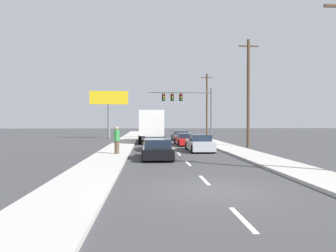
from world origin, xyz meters
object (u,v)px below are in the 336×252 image
object	(u,v)px
car_black	(157,149)
car_silver	(200,144)
car_gray	(180,136)
car_red	(186,139)
pedestrian_near_corner	(117,140)
utility_pole_far	(207,104)
roadside_billboard	(109,103)
traffic_signal_mast	(183,100)
box_truck	(151,125)
utility_pole_mid	(248,92)
car_orange	(154,143)

from	to	relation	value
car_black	car_silver	xyz separation A→B (m)	(3.52, 4.67, 0.02)
car_gray	car_red	xyz separation A→B (m)	(-0.27, -7.68, 0.01)
car_silver	pedestrian_near_corner	distance (m)	6.89
car_gray	utility_pole_far	size ratio (longest dim) A/B	0.47
car_gray	car_silver	world-z (taller)	car_silver
car_black	roadside_billboard	size ratio (longest dim) A/B	0.70
car_black	traffic_signal_mast	size ratio (longest dim) A/B	0.54
car_red	car_silver	world-z (taller)	car_silver
car_red	car_gray	bearing A→B (deg)	87.99
box_truck	utility_pole_mid	distance (m)	11.31
car_gray	utility_pole_far	bearing A→B (deg)	58.75
car_red	traffic_signal_mast	bearing A→B (deg)	85.15
car_orange	car_silver	world-z (taller)	car_silver
traffic_signal_mast	roadside_billboard	size ratio (longest dim) A/B	1.29
car_red	pedestrian_near_corner	world-z (taller)	pedestrian_near_corner
roadside_billboard	pedestrian_near_corner	bearing A→B (deg)	-81.70
car_orange	car_gray	xyz separation A→B (m)	(3.53, 12.63, 0.03)
car_black	utility_pole_far	xyz separation A→B (m)	(8.41, 26.84, 4.37)
car_silver	car_gray	bearing A→B (deg)	90.12
car_black	pedestrian_near_corner	xyz separation A→B (m)	(-2.73, 1.83, 0.51)
car_orange	utility_pole_mid	world-z (taller)	utility_pole_mid
utility_pole_mid	pedestrian_near_corner	xyz separation A→B (m)	(-11.27, -6.09, -3.95)
car_orange	utility_pole_mid	size ratio (longest dim) A/B	0.44
car_red	utility_pole_mid	xyz separation A→B (m)	(5.32, -3.13, 4.48)
car_gray	pedestrian_near_corner	distance (m)	18.02
traffic_signal_mast	roadside_billboard	bearing A→B (deg)	166.53
box_truck	car_black	bearing A→B (deg)	-89.16
car_orange	car_silver	xyz separation A→B (m)	(3.56, -1.44, 0.07)
car_gray	box_truck	bearing A→B (deg)	-130.74
box_truck	car_black	size ratio (longest dim) A/B	1.77
box_truck	pedestrian_near_corner	world-z (taller)	box_truck
utility_pole_mid	utility_pole_far	bearing A→B (deg)	90.39
car_red	traffic_signal_mast	size ratio (longest dim) A/B	0.54
car_orange	pedestrian_near_corner	world-z (taller)	pedestrian_near_corner
roadside_billboard	pedestrian_near_corner	size ratio (longest dim) A/B	3.51
roadside_billboard	utility_pole_far	bearing A→B (deg)	11.33
car_orange	car_silver	bearing A→B (deg)	-21.99
car_orange	car_black	distance (m)	6.11
roadside_billboard	car_black	bearing A→B (deg)	-76.02
car_silver	roadside_billboard	world-z (taller)	roadside_billboard
traffic_signal_mast	utility_pole_far	bearing A→B (deg)	50.93
car_black	roadside_billboard	distance (m)	25.06
roadside_billboard	car_gray	bearing A→B (deg)	-28.92
utility_pole_far	car_black	bearing A→B (deg)	-107.40
utility_pole_far	car_gray	bearing A→B (deg)	-121.25
car_silver	utility_pole_mid	world-z (taller)	utility_pole_mid
pedestrian_near_corner	roadside_billboard	bearing A→B (deg)	98.30
traffic_signal_mast	utility_pole_mid	bearing A→B (deg)	-71.99
car_orange	traffic_signal_mast	distance (m)	16.64
box_truck	utility_pole_far	bearing A→B (deg)	55.20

